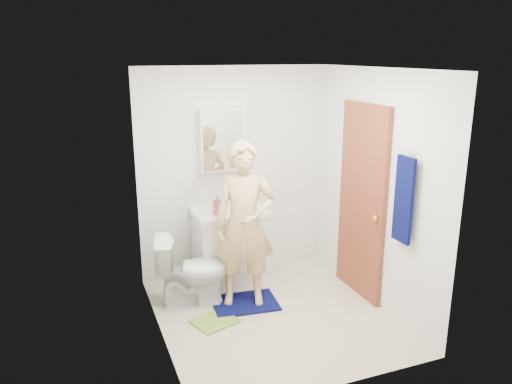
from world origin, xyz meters
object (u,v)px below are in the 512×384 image
vanity_cabinet (229,247)px  toothbrush_cup (251,201)px  man (245,225)px  towel (404,200)px  toilet (192,271)px  soap_dispenser (217,204)px  medicine_cabinet (222,140)px

vanity_cabinet → toothbrush_cup: size_ratio=6.46×
toothbrush_cup → man: man is taller
towel → toilet: (-1.71, 1.09, -0.88)m
soap_dispenser → towel: bearing=-46.2°
towel → toothbrush_cup: towel is taller
vanity_cabinet → towel: bearing=-51.5°
vanity_cabinet → toothbrush_cup: bearing=12.2°
towel → toilet: 2.21m
toilet → soap_dispenser: size_ratio=3.59×
vanity_cabinet → man: bearing=-92.3°
toothbrush_cup → man: 0.72m
medicine_cabinet → towel: size_ratio=0.87×
towel → toilet: size_ratio=1.07×
towel → toothbrush_cup: size_ratio=6.46×
towel → soap_dispenser: 1.96m
towel → man: man is taller
medicine_cabinet → toilet: bearing=-130.7°
toilet → toothbrush_cup: 1.08m
medicine_cabinet → soap_dispenser: medicine_cabinet is taller
vanity_cabinet → medicine_cabinet: 1.22m
vanity_cabinet → medicine_cabinet: size_ratio=1.14×
vanity_cabinet → man: (-0.02, -0.58, 0.47)m
medicine_cabinet → toothbrush_cup: 0.78m
man → medicine_cabinet: bearing=107.3°
toilet → man: (0.51, -0.18, 0.50)m
medicine_cabinet → toothbrush_cup: bearing=-28.9°
vanity_cabinet → toothbrush_cup: 0.58m
vanity_cabinet → toothbrush_cup: toothbrush_cup is taller
toothbrush_cup → vanity_cabinet: bearing=-167.8°
toilet → man: 0.74m
medicine_cabinet → man: 1.09m
toothbrush_cup → man: size_ratio=0.07×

